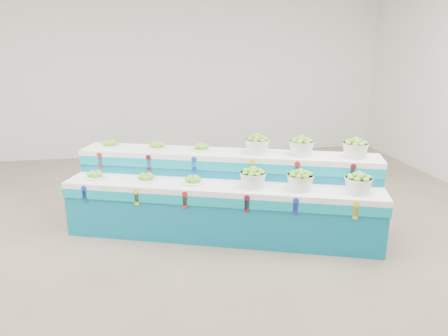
{
  "coord_description": "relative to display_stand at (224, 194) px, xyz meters",
  "views": [
    {
      "loc": [
        -0.22,
        -4.36,
        2.41
      ],
      "look_at": [
        0.71,
        0.78,
        0.87
      ],
      "focal_mm": 34.16,
      "sensor_mm": 36.0,
      "label": 1
    }
  ],
  "objects": [
    {
      "name": "plate_upper_right",
      "position": [
        -0.25,
        0.35,
        0.56
      ],
      "size": [
        0.34,
        0.34,
        0.11
      ],
      "primitive_type": "cylinder",
      "rotation": [
        0.0,
        0.0,
        -0.35
      ],
      "color": "white",
      "rests_on": "display_stand"
    },
    {
      "name": "basket_lower_left",
      "position": [
        0.29,
        -0.37,
        0.33
      ],
      "size": [
        0.41,
        0.41,
        0.24
      ],
      "primitive_type": null,
      "rotation": [
        0.0,
        0.0,
        -0.35
      ],
      "color": "silver",
      "rests_on": "display_stand"
    },
    {
      "name": "plate_lower_right",
      "position": [
        -0.41,
        -0.11,
        0.26
      ],
      "size": [
        0.34,
        0.34,
        0.11
      ],
      "primitive_type": "cylinder",
      "rotation": [
        0.0,
        0.0,
        -0.35
      ],
      "color": "white",
      "rests_on": "display_stand"
    },
    {
      "name": "basket_upper_left",
      "position": [
        0.46,
        0.1,
        0.63
      ],
      "size": [
        0.41,
        0.41,
        0.24
      ],
      "primitive_type": null,
      "rotation": [
        0.0,
        0.0,
        -0.35
      ],
      "color": "silver",
      "rests_on": "display_stand"
    },
    {
      "name": "display_stand",
      "position": [
        0.0,
        0.0,
        0.0
      ],
      "size": [
        4.1,
        2.32,
        1.02
      ],
      "primitive_type": null,
      "rotation": [
        0.0,
        0.0,
        -0.35
      ],
      "color": "#0A7093",
      "rests_on": "ground"
    },
    {
      "name": "basket_upper_mid",
      "position": [
        0.99,
        -0.1,
        0.63
      ],
      "size": [
        0.41,
        0.41,
        0.24
      ],
      "primitive_type": null,
      "rotation": [
        0.0,
        0.0,
        -0.35
      ],
      "color": "silver",
      "rests_on": "display_stand"
    },
    {
      "name": "basket_lower_mid",
      "position": [
        0.82,
        -0.56,
        0.33
      ],
      "size": [
        0.41,
        0.41,
        0.24
      ],
      "primitive_type": null,
      "rotation": [
        0.0,
        0.0,
        -0.35
      ],
      "color": "silver",
      "rests_on": "display_stand"
    },
    {
      "name": "basket_upper_right",
      "position": [
        1.62,
        -0.32,
        0.63
      ],
      "size": [
        0.41,
        0.41,
        0.24
      ],
      "primitive_type": null,
      "rotation": [
        0.0,
        0.0,
        -0.35
      ],
      "color": "silver",
      "rests_on": "display_stand"
    },
    {
      "name": "basket_lower_right",
      "position": [
        1.45,
        -0.79,
        0.33
      ],
      "size": [
        0.41,
        0.41,
        0.24
      ],
      "primitive_type": null,
      "rotation": [
        0.0,
        0.0,
        -0.35
      ],
      "color": "silver",
      "rests_on": "display_stand"
    },
    {
      "name": "ground",
      "position": [
        -0.71,
        -0.78,
        -0.51
      ],
      "size": [
        10.0,
        10.0,
        0.0
      ],
      "primitive_type": "plane",
      "color": "brown",
      "rests_on": "ground"
    },
    {
      "name": "back_wall",
      "position": [
        -0.71,
        4.22,
        1.49
      ],
      "size": [
        10.0,
        0.0,
        10.0
      ],
      "primitive_type": "plane",
      "rotation": [
        1.57,
        0.0,
        0.0
      ],
      "color": "silver",
      "rests_on": "ground"
    },
    {
      "name": "plate_upper_left",
      "position": [
        -1.46,
        0.79,
        0.56
      ],
      "size": [
        0.34,
        0.34,
        0.11
      ],
      "primitive_type": "cylinder",
      "rotation": [
        0.0,
        0.0,
        -0.35
      ],
      "color": "white",
      "rests_on": "display_stand"
    },
    {
      "name": "plate_lower_mid",
      "position": [
        -0.99,
        0.09,
        0.26
      ],
      "size": [
        0.34,
        0.34,
        0.11
      ],
      "primitive_type": "cylinder",
      "rotation": [
        0.0,
        0.0,
        -0.35
      ],
      "color": "white",
      "rests_on": "display_stand"
    },
    {
      "name": "plate_lower_left",
      "position": [
        -1.63,
        0.33,
        0.26
      ],
      "size": [
        0.34,
        0.34,
        0.11
      ],
      "primitive_type": "cylinder",
      "rotation": [
        0.0,
        0.0,
        -0.35
      ],
      "color": "white",
      "rests_on": "display_stand"
    },
    {
      "name": "plate_upper_mid",
      "position": [
        -0.82,
        0.56,
        0.56
      ],
      "size": [
        0.34,
        0.34,
        0.11
      ],
      "primitive_type": "cylinder",
      "rotation": [
        0.0,
        0.0,
        -0.35
      ],
      "color": "white",
      "rests_on": "display_stand"
    }
  ]
}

